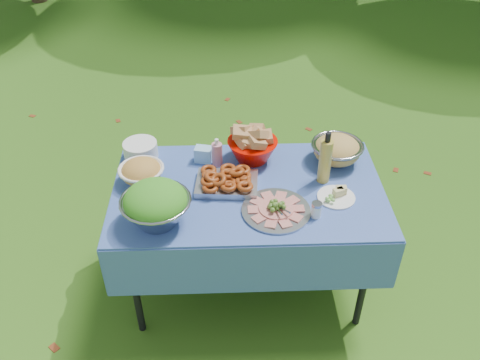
% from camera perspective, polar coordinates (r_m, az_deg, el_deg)
% --- Properties ---
extents(ground, '(80.00, 80.00, 0.00)m').
position_cam_1_polar(ground, '(3.27, 0.81, -11.46)').
color(ground, '#153409').
rests_on(ground, ground).
extents(picnic_table, '(1.46, 0.86, 0.76)m').
position_cam_1_polar(picnic_table, '(2.99, 0.87, -6.67)').
color(picnic_table, '#75A3E0').
rests_on(picnic_table, ground).
extents(salad_bowl, '(0.35, 0.35, 0.23)m').
position_cam_1_polar(salad_bowl, '(2.50, -9.44, -2.73)').
color(salad_bowl, '#989AA1').
rests_on(salad_bowl, picnic_table).
extents(pasta_bowl_white, '(0.25, 0.25, 0.13)m').
position_cam_1_polar(pasta_bowl_white, '(2.80, -11.02, 0.93)').
color(pasta_bowl_white, white).
rests_on(pasta_bowl_white, picnic_table).
extents(plate_stack, '(0.24, 0.24, 0.10)m').
position_cam_1_polar(plate_stack, '(3.01, -11.10, 3.33)').
color(plate_stack, white).
rests_on(plate_stack, picnic_table).
extents(wipes_box, '(0.11, 0.09, 0.09)m').
position_cam_1_polar(wipes_box, '(2.93, -4.11, 2.90)').
color(wipes_box, '#96CFF5').
rests_on(wipes_box, picnic_table).
extents(sanitizer_bottle, '(0.07, 0.07, 0.17)m').
position_cam_1_polar(sanitizer_bottle, '(2.87, -2.59, 3.15)').
color(sanitizer_bottle, '#CE8090').
rests_on(sanitizer_bottle, picnic_table).
extents(bread_bowl, '(0.36, 0.36, 0.19)m').
position_cam_1_polar(bread_bowl, '(2.91, 1.41, 3.93)').
color(bread_bowl, '#CD0B00').
rests_on(bread_bowl, picnic_table).
extents(pasta_bowl_steel, '(0.29, 0.29, 0.16)m').
position_cam_1_polar(pasta_bowl_steel, '(2.96, 10.83, 3.40)').
color(pasta_bowl_steel, '#989AA1').
rests_on(pasta_bowl_steel, picnic_table).
extents(fried_tray, '(0.35, 0.26, 0.08)m').
position_cam_1_polar(fried_tray, '(2.73, -1.49, -0.10)').
color(fried_tray, '#A6A7AB').
rests_on(fried_tray, picnic_table).
extents(charcuterie_platter, '(0.40, 0.40, 0.08)m').
position_cam_1_polar(charcuterie_platter, '(2.57, 4.10, -2.85)').
color(charcuterie_platter, '#9FA2A6').
rests_on(charcuterie_platter, picnic_table).
extents(oil_bottle, '(0.08, 0.08, 0.31)m').
position_cam_1_polar(oil_bottle, '(2.74, 9.58, 2.53)').
color(oil_bottle, gold).
rests_on(oil_bottle, picnic_table).
extents(cheese_plate, '(0.20, 0.20, 0.05)m').
position_cam_1_polar(cheese_plate, '(2.71, 10.79, -1.54)').
color(cheese_plate, white).
rests_on(cheese_plate, picnic_table).
extents(shaker, '(0.07, 0.07, 0.09)m').
position_cam_1_polar(shaker, '(2.57, 8.57, -3.32)').
color(shaker, white).
rests_on(shaker, picnic_table).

